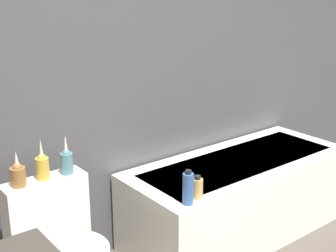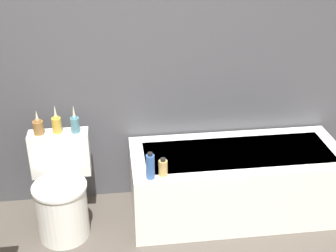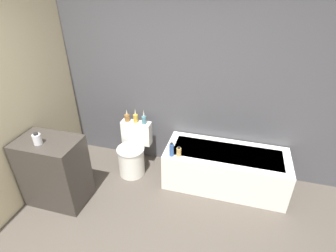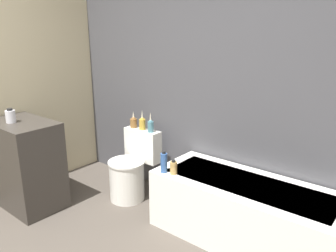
% 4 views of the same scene
% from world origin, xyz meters
% --- Properties ---
extents(wall_back_tiled, '(6.40, 0.06, 2.60)m').
position_xyz_m(wall_back_tiled, '(0.00, 2.07, 1.30)').
color(wall_back_tiled, '#4C4C51').
rests_on(wall_back_tiled, ground_plane).
extents(bathtub, '(1.61, 0.66, 0.54)m').
position_xyz_m(bathtub, '(0.75, 1.69, 0.27)').
color(bathtub, white).
rests_on(bathtub, ground).
extents(toilet, '(0.44, 0.53, 0.72)m').
position_xyz_m(toilet, '(-0.57, 1.64, 0.31)').
color(toilet, white).
rests_on(toilet, ground).
extents(vanity_counter, '(0.74, 0.48, 0.90)m').
position_xyz_m(vanity_counter, '(-1.28, 0.85, 0.45)').
color(vanity_counter, '#38332D').
rests_on(vanity_counter, ground).
extents(soap_bottle_glass, '(0.09, 0.09, 0.14)m').
position_xyz_m(soap_bottle_glass, '(-1.33, 0.78, 0.96)').
color(soap_bottle_glass, silver).
rests_on(soap_bottle_glass, vanity_counter).
extents(vase_gold, '(0.08, 0.08, 0.19)m').
position_xyz_m(vase_gold, '(-0.70, 1.83, 0.79)').
color(vase_gold, olive).
rests_on(vase_gold, toilet).
extents(vase_silver, '(0.07, 0.07, 0.22)m').
position_xyz_m(vase_silver, '(-0.57, 1.83, 0.80)').
color(vase_silver, gold).
rests_on(vase_silver, toilet).
extents(vase_bronze, '(0.06, 0.06, 0.22)m').
position_xyz_m(vase_bronze, '(-0.44, 1.82, 0.80)').
color(vase_bronze, teal).
rests_on(vase_bronze, toilet).
extents(shampoo_bottle_tall, '(0.06, 0.06, 0.20)m').
position_xyz_m(shampoo_bottle_tall, '(0.06, 1.43, 0.63)').
color(shampoo_bottle_tall, '#335999').
rests_on(shampoo_bottle_tall, bathtub).
extents(shampoo_bottle_short, '(0.06, 0.06, 0.13)m').
position_xyz_m(shampoo_bottle_short, '(0.15, 1.45, 0.60)').
color(shampoo_bottle_short, tan).
rests_on(shampoo_bottle_short, bathtub).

